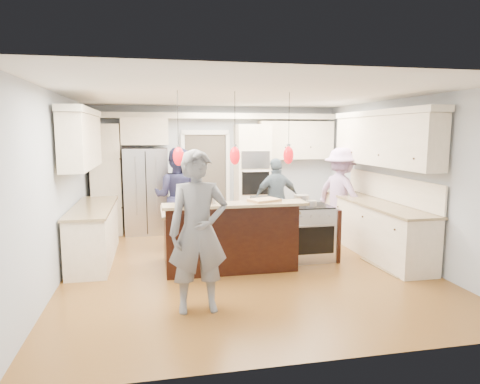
% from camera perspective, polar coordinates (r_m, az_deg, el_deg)
% --- Properties ---
extents(ground_plane, '(6.00, 6.00, 0.00)m').
position_cam_1_polar(ground_plane, '(7.00, 0.58, -9.76)').
color(ground_plane, '#905C27').
rests_on(ground_plane, ground).
extents(room_shell, '(5.54, 6.04, 2.72)m').
position_cam_1_polar(room_shell, '(6.68, 0.60, 5.28)').
color(room_shell, '#B2BCC6').
rests_on(room_shell, ground).
extents(refrigerator, '(0.90, 0.70, 1.80)m').
position_cam_1_polar(refrigerator, '(9.24, -12.35, 0.13)').
color(refrigerator, '#B7B7BC').
rests_on(refrigerator, ground).
extents(oven_column, '(0.72, 0.69, 2.30)m').
position_cam_1_polar(oven_column, '(9.49, 1.64, 2.04)').
color(oven_column, '#FEECCE').
rests_on(oven_column, ground).
extents(back_upper_cabinets, '(5.30, 0.61, 2.54)m').
position_cam_1_polar(back_upper_cabinets, '(9.31, -7.52, 5.07)').
color(back_upper_cabinets, '#FEECCE').
rests_on(back_upper_cabinets, ground).
extents(right_counter_run, '(0.64, 3.10, 2.51)m').
position_cam_1_polar(right_counter_run, '(7.90, 17.72, -0.24)').
color(right_counter_run, '#FEECCE').
rests_on(right_counter_run, ground).
extents(left_cabinets, '(0.64, 2.30, 2.51)m').
position_cam_1_polar(left_cabinets, '(7.47, -19.43, -0.77)').
color(left_cabinets, '#FEECCE').
rests_on(left_cabinets, ground).
extents(kitchen_island, '(2.10, 1.46, 1.12)m').
position_cam_1_polar(kitchen_island, '(6.89, -1.56, -5.85)').
color(kitchen_island, black).
rests_on(kitchen_island, ground).
extents(island_range, '(0.82, 0.71, 0.92)m').
position_cam_1_polar(island_range, '(7.34, 9.28, -5.33)').
color(island_range, '#B7B7BC').
rests_on(island_range, ground).
extents(pendant_lights, '(1.75, 0.15, 1.03)m').
position_cam_1_polar(pendant_lights, '(6.13, -0.68, 4.90)').
color(pendant_lights, black).
rests_on(pendant_lights, ground).
extents(person_bar_end, '(0.71, 0.47, 1.94)m').
position_cam_1_polar(person_bar_end, '(5.08, -5.58, -5.31)').
color(person_bar_end, slate).
rests_on(person_bar_end, ground).
extents(person_far_left, '(1.07, 0.94, 1.85)m').
position_cam_1_polar(person_far_left, '(8.17, -8.39, -0.61)').
color(person_far_left, '#28294E').
rests_on(person_far_left, ground).
extents(person_far_right, '(0.98, 0.48, 1.63)m').
position_cam_1_polar(person_far_right, '(8.57, 4.89, -0.91)').
color(person_far_right, '#4A5B68').
rests_on(person_far_right, ground).
extents(person_range_side, '(1.09, 1.36, 1.83)m').
position_cam_1_polar(person_range_side, '(8.72, 13.36, -0.26)').
color(person_range_side, '#B794C8').
rests_on(person_range_side, ground).
extents(floor_rug, '(0.78, 1.10, 0.01)m').
position_cam_1_polar(floor_rug, '(7.40, 20.25, -9.22)').
color(floor_rug, '#947B50').
rests_on(floor_rug, ground).
extents(water_bottle, '(0.07, 0.07, 0.26)m').
position_cam_1_polar(water_bottle, '(5.97, -7.04, -0.57)').
color(water_bottle, silver).
rests_on(water_bottle, kitchen_island).
extents(beer_bottle_a, '(0.08, 0.08, 0.25)m').
position_cam_1_polar(beer_bottle_a, '(6.06, -7.07, -0.50)').
color(beer_bottle_a, '#45220C').
rests_on(beer_bottle_a, kitchen_island).
extents(beer_bottle_b, '(0.07, 0.07, 0.26)m').
position_cam_1_polar(beer_bottle_b, '(6.09, -4.21, -0.40)').
color(beer_bottle_b, '#45220C').
rests_on(beer_bottle_b, kitchen_island).
extents(beer_bottle_c, '(0.07, 0.07, 0.27)m').
position_cam_1_polar(beer_bottle_c, '(6.11, -5.97, -0.33)').
color(beer_bottle_c, '#45220C').
rests_on(beer_bottle_c, kitchen_island).
extents(drink_can, '(0.06, 0.06, 0.11)m').
position_cam_1_polar(drink_can, '(6.11, -3.50, -1.07)').
color(drink_can, '#B7B7BC').
rests_on(drink_can, kitchen_island).
extents(cutting_board, '(0.51, 0.44, 0.03)m').
position_cam_1_polar(cutting_board, '(6.34, 3.26, -1.07)').
color(cutting_board, tan).
rests_on(cutting_board, kitchen_island).
extents(pot_large, '(0.26, 0.26, 0.15)m').
position_cam_1_polar(pot_large, '(7.38, 8.20, -0.96)').
color(pot_large, '#B7B7BC').
rests_on(pot_large, island_range).
extents(pot_small, '(0.18, 0.18, 0.09)m').
position_cam_1_polar(pot_small, '(7.19, 9.48, -1.48)').
color(pot_small, '#B7B7BC').
rests_on(pot_small, island_range).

